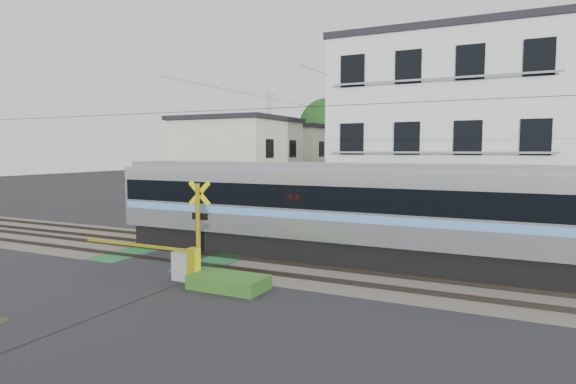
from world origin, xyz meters
The scene contains 12 objects.
ground centered at (0.00, 0.00, 0.00)m, with size 120.00×120.00×0.00m, color black.
track_bed centered at (0.00, 0.00, 0.04)m, with size 120.00×120.00×0.14m.
commuter_train centered at (5.15, 1.20, 1.86)m, with size 16.94×2.68×3.52m.
crossing_signal_near centered at (2.59, -3.65, 0.71)m, with size 4.74×0.65×3.09m.
crossing_signal_far centered at (-2.59, 3.65, 0.71)m, with size 4.74×0.65×3.09m.
apartment_block centered at (8.50, 9.49, 4.66)m, with size 10.20×8.36×9.30m.
houses_row centered at (0.25, 25.92, 3.24)m, with size 22.07×31.35×6.80m.
tree_hill centered at (-0.35, 48.83, 5.38)m, with size 40.00×11.72×11.54m.
catenary centered at (6.00, 0.03, 3.70)m, with size 60.00×5.04×7.00m.
utility_poles centered at (-1.05, 23.01, 4.08)m, with size 7.90×42.00×8.00m.
pedestrian centered at (-0.67, 25.31, 0.82)m, with size 0.60×0.39×1.65m, color black.
weed_patches centered at (1.76, -0.09, 0.18)m, with size 10.25×8.80×0.40m.
Camera 1 is at (11.67, -15.30, 4.00)m, focal length 30.00 mm.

